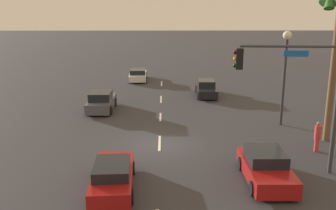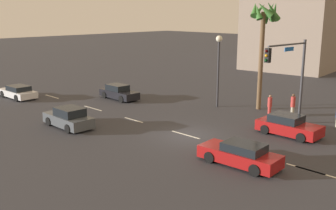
% 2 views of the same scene
% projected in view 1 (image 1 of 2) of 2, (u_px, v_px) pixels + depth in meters
% --- Properties ---
extents(ground_plane, '(220.00, 220.00, 0.00)m').
position_uv_depth(ground_plane, '(160.00, 144.00, 22.03)').
color(ground_plane, '#333338').
extents(lane_stripe_0, '(2.52, 0.14, 0.01)m').
position_uv_depth(lane_stripe_0, '(162.00, 84.00, 39.45)').
color(lane_stripe_0, silver).
rests_on(lane_stripe_0, ground_plane).
extents(lane_stripe_1, '(2.54, 0.14, 0.01)m').
position_uv_depth(lane_stripe_1, '(161.00, 99.00, 32.74)').
color(lane_stripe_1, silver).
rests_on(lane_stripe_1, ground_plane).
extents(lane_stripe_2, '(2.13, 0.14, 0.01)m').
position_uv_depth(lane_stripe_2, '(160.00, 117.00, 27.46)').
color(lane_stripe_2, silver).
rests_on(lane_stripe_2, ground_plane).
extents(lane_stripe_3, '(2.54, 0.14, 0.01)m').
position_uv_depth(lane_stripe_3, '(160.00, 143.00, 22.20)').
color(lane_stripe_3, silver).
rests_on(lane_stripe_3, ground_plane).
extents(car_0, '(4.27, 1.92, 1.49)m').
position_uv_depth(car_0, '(101.00, 102.00, 29.11)').
color(car_0, '#474C51').
rests_on(car_0, ground_plane).
extents(car_1, '(4.24, 1.98, 1.41)m').
position_uv_depth(car_1, '(266.00, 168.00, 17.22)').
color(car_1, maroon).
rests_on(car_1, ground_plane).
extents(car_2, '(4.63, 2.02, 1.30)m').
position_uv_depth(car_2, '(113.00, 176.00, 16.45)').
color(car_2, maroon).
rests_on(car_2, ground_plane).
extents(car_3, '(4.32, 1.83, 1.38)m').
position_uv_depth(car_3, '(206.00, 89.00, 33.96)').
color(car_3, black).
rests_on(car_3, ground_plane).
extents(car_4, '(4.64, 2.06, 1.23)m').
position_uv_depth(car_4, '(138.00, 75.00, 41.11)').
color(car_4, silver).
rests_on(car_4, ground_plane).
extents(traffic_signal, '(0.60, 4.90, 6.27)m').
position_uv_depth(traffic_signal, '(303.00, 86.00, 17.28)').
color(traffic_signal, '#38383D').
rests_on(traffic_signal, ground_plane).
extents(streetlamp, '(0.56, 0.56, 6.25)m').
position_uv_depth(streetlamp, '(285.00, 60.00, 24.58)').
color(streetlamp, '#2D2D33').
rests_on(streetlamp, ground_plane).
extents(pedestrian_0, '(0.48, 0.48, 1.70)m').
position_uv_depth(pedestrian_0, '(317.00, 136.00, 20.70)').
color(pedestrian_0, '#BF3833').
rests_on(pedestrian_0, ground_plane).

